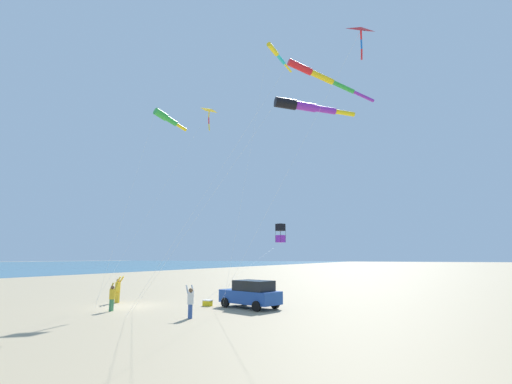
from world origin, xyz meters
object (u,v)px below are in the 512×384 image
Objects in this scene: kite_delta_black_fish_shape at (209,111)px; person_child_grey_jacket at (190,300)px; person_adult_flyer at (118,288)px; kite_windsock_long_streamer_left at (304,106)px; person_child_green_jacket at (112,296)px; kite_windsock_striped_overhead at (320,77)px; cooler_box at (208,303)px; kite_windsock_orange_high_right at (277,55)px; parked_car at (251,294)px; kite_delta_magenta_far_left at (361,30)px; kite_windsock_green_low_center at (166,118)px; kite_box_red_high_left at (280,233)px.

person_child_grey_jacket is at bearing 119.97° from kite_delta_black_fish_shape.
person_adult_flyer is 19.30m from kite_windsock_long_streamer_left.
person_child_green_jacket is at bearing 9.62° from kite_windsock_long_streamer_left.
cooler_box is at bearing -9.69° from kite_windsock_striped_overhead.
kite_windsock_long_streamer_left is 2.72m from kite_windsock_striped_overhead.
kite_windsock_orange_high_right is (-1.55, -9.79, 20.00)m from person_child_grey_jacket.
cooler_box is 17.23m from kite_windsock_striped_overhead.
kite_delta_magenta_far_left is at bearing 162.63° from parked_car.
kite_delta_black_fish_shape is (-1.40, -9.99, 17.81)m from person_adult_flyer.
person_adult_flyer is at bearing 8.97° from parked_car.
kite_windsock_striped_overhead is (-13.03, 1.01, 0.26)m from kite_windsock_green_low_center.
kite_windsock_green_low_center reaches higher than person_adult_flyer.
person_child_green_jacket is 22.48m from kite_delta_black_fish_shape.
cooler_box is at bearing 5.00° from parked_car.
kite_delta_black_fish_shape reaches higher than person_child_grey_jacket.
cooler_box is at bearing -67.80° from person_child_grey_jacket.
cooler_box is 0.04× the size of kite_windsock_green_low_center.
kite_delta_black_fish_shape is at bearing -34.33° from kite_windsock_striped_overhead.
kite_windsock_striped_overhead reaches higher than kite_box_red_high_left.
kite_box_red_high_left is 1.03× the size of kite_windsock_long_streamer_left.
kite_delta_black_fish_shape is 1.27× the size of kite_windsock_green_low_center.
kite_windsock_orange_high_right reaches higher than kite_windsock_green_low_center.
person_adult_flyer is at bearing -0.63° from kite_windsock_striped_overhead.
cooler_box is 21.62m from kite_windsock_orange_high_right.
person_child_green_jacket is 22.62m from kite_delta_magenta_far_left.
kite_windsock_striped_overhead is (-5.77, 1.84, 13.83)m from parked_car.
kite_delta_magenta_far_left reaches higher than person_adult_flyer.
kite_windsock_orange_high_right is at bearing -145.03° from kite_windsock_green_low_center.
cooler_box is 0.04× the size of kite_windsock_striped_overhead.
kite_box_red_high_left is at bearing -122.58° from person_adult_flyer.
parked_car is 0.33× the size of kite_windsock_long_streamer_left.
kite_delta_magenta_far_left is at bearing -171.32° from person_child_green_jacket.
kite_windsock_green_low_center is 1.05× the size of kite_box_red_high_left.
person_adult_flyer is 9.97m from person_child_grey_jacket.
kite_windsock_green_low_center is at bearing -92.83° from person_child_green_jacket.
person_adult_flyer reaches higher than parked_car.
person_child_green_jacket is 6.23m from person_child_grey_jacket.
kite_windsock_long_streamer_left reaches higher than person_child_green_jacket.
kite_delta_black_fish_shape is 10.32m from kite_windsock_green_low_center.
person_child_green_jacket is 17.88m from kite_box_red_high_left.
kite_delta_black_fish_shape is 20.94m from kite_delta_magenta_far_left.
kite_delta_magenta_far_left reaches higher than kite_box_red_high_left.
kite_box_red_high_left is (-6.87, -2.95, -13.09)m from kite_delta_black_fish_shape.
kite_windsock_orange_high_right reaches higher than kite_windsock_long_streamer_left.
kite_windsock_striped_overhead is at bearing -122.36° from kite_windsock_long_streamer_left.
kite_delta_black_fish_shape is at bearing -42.44° from parked_car.
kite_delta_magenta_far_left is at bearing 163.20° from kite_windsock_striped_overhead.
kite_windsock_green_low_center is 0.97× the size of kite_windsock_striped_overhead.
kite_delta_black_fish_shape reaches higher than kite_windsock_striped_overhead.
person_child_green_jacket reaches higher than cooler_box.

